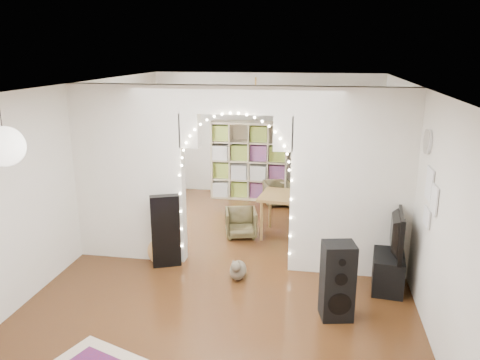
% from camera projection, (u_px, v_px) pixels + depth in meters
% --- Properties ---
extents(floor, '(7.50, 7.50, 0.00)m').
position_uv_depth(floor, '(236.00, 263.00, 7.21)').
color(floor, black).
rests_on(floor, ground).
extents(ceiling, '(5.00, 7.50, 0.02)m').
position_uv_depth(ceiling, '(236.00, 85.00, 6.48)').
color(ceiling, white).
rests_on(ceiling, wall_back).
extents(wall_back, '(5.00, 0.02, 2.70)m').
position_uv_depth(wall_back, '(266.00, 135.00, 10.40)').
color(wall_back, silver).
rests_on(wall_back, floor).
extents(wall_front, '(5.00, 0.02, 2.70)m').
position_uv_depth(wall_front, '(142.00, 319.00, 3.28)').
color(wall_front, silver).
rests_on(wall_front, floor).
extents(wall_left, '(0.02, 7.50, 2.70)m').
position_uv_depth(wall_left, '(78.00, 172.00, 7.25)').
color(wall_left, silver).
rests_on(wall_left, floor).
extents(wall_right, '(0.02, 7.50, 2.70)m').
position_uv_depth(wall_right, '(415.00, 187.00, 6.44)').
color(wall_right, silver).
rests_on(wall_right, floor).
extents(divider_wall, '(5.00, 0.20, 2.70)m').
position_uv_depth(divider_wall, '(236.00, 174.00, 6.82)').
color(divider_wall, silver).
rests_on(divider_wall, floor).
extents(fairy_lights, '(1.64, 0.04, 1.60)m').
position_uv_depth(fairy_lights, '(234.00, 168.00, 6.67)').
color(fairy_lights, '#FFEABF').
rests_on(fairy_lights, divider_wall).
extents(window, '(0.04, 1.20, 1.40)m').
position_uv_depth(window, '(125.00, 141.00, 8.91)').
color(window, white).
rests_on(window, wall_left).
extents(wall_clock, '(0.03, 0.31, 0.31)m').
position_uv_depth(wall_clock, '(428.00, 142.00, 5.67)').
color(wall_clock, white).
rests_on(wall_clock, wall_right).
extents(picture_frames, '(0.02, 0.50, 0.70)m').
position_uv_depth(picture_frames, '(430.00, 199.00, 5.45)').
color(picture_frames, white).
rests_on(picture_frames, wall_right).
extents(paper_lantern, '(0.40, 0.40, 0.40)m').
position_uv_depth(paper_lantern, '(5.00, 146.00, 4.63)').
color(paper_lantern, white).
rests_on(paper_lantern, ceiling).
extents(ceiling_fan, '(1.10, 1.10, 0.30)m').
position_uv_depth(ceiling_fan, '(255.00, 94.00, 8.46)').
color(ceiling_fan, '#B2853B').
rests_on(ceiling_fan, ceiling).
extents(guitar_case, '(0.45, 0.29, 1.11)m').
position_uv_depth(guitar_case, '(166.00, 231.00, 6.99)').
color(guitar_case, black).
rests_on(guitar_case, floor).
extents(acoustic_guitar, '(0.37, 0.23, 0.87)m').
position_uv_depth(acoustic_guitar, '(158.00, 242.00, 7.06)').
color(acoustic_guitar, tan).
rests_on(acoustic_guitar, floor).
extents(tabby_cat, '(0.24, 0.55, 0.36)m').
position_uv_depth(tabby_cat, '(238.00, 270.00, 6.67)').
color(tabby_cat, brown).
rests_on(tabby_cat, floor).
extents(floor_speaker, '(0.43, 0.40, 0.97)m').
position_uv_depth(floor_speaker, '(337.00, 281.00, 5.63)').
color(floor_speaker, black).
rests_on(floor_speaker, floor).
extents(media_console, '(0.50, 1.04, 0.50)m').
position_uv_depth(media_console, '(388.00, 266.00, 6.54)').
color(media_console, black).
rests_on(media_console, floor).
extents(tv, '(0.25, 1.08, 0.62)m').
position_uv_depth(tv, '(391.00, 229.00, 6.39)').
color(tv, black).
rests_on(tv, media_console).
extents(bookcase, '(1.67, 0.47, 1.70)m').
position_uv_depth(bookcase, '(249.00, 161.00, 10.17)').
color(bookcase, '#C4B08E').
rests_on(bookcase, floor).
extents(dining_table, '(1.29, 0.94, 0.76)m').
position_uv_depth(dining_table, '(296.00, 200.00, 8.05)').
color(dining_table, olive).
rests_on(dining_table, floor).
extents(flower_vase, '(0.20, 0.20, 0.19)m').
position_uv_depth(flower_vase, '(296.00, 190.00, 8.00)').
color(flower_vase, white).
rests_on(flower_vase, dining_table).
extents(dining_chair_left, '(0.69, 0.70, 0.51)m').
position_uv_depth(dining_chair_left, '(278.00, 193.00, 9.88)').
color(dining_chair_left, '#4A4125').
rests_on(dining_chair_left, floor).
extents(dining_chair_right, '(0.64, 0.65, 0.49)m').
position_uv_depth(dining_chair_right, '(241.00, 223.00, 8.19)').
color(dining_chair_right, '#4A4125').
rests_on(dining_chair_right, floor).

